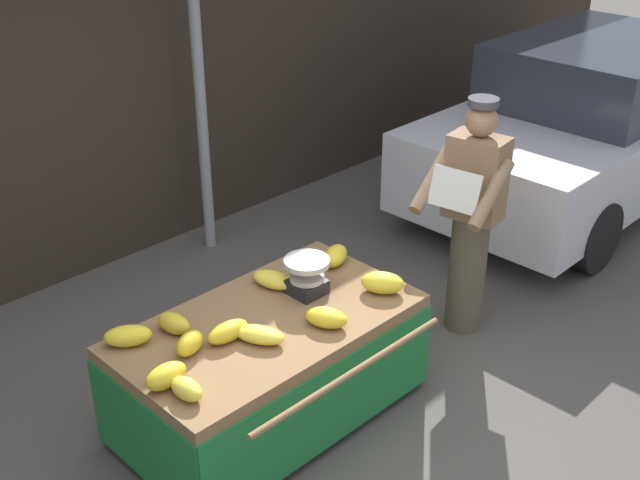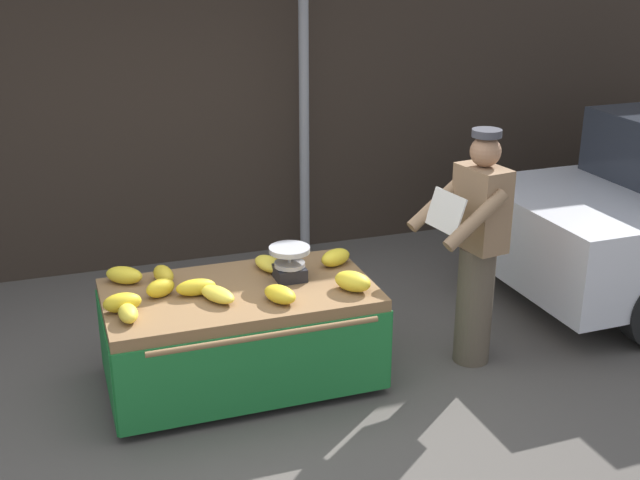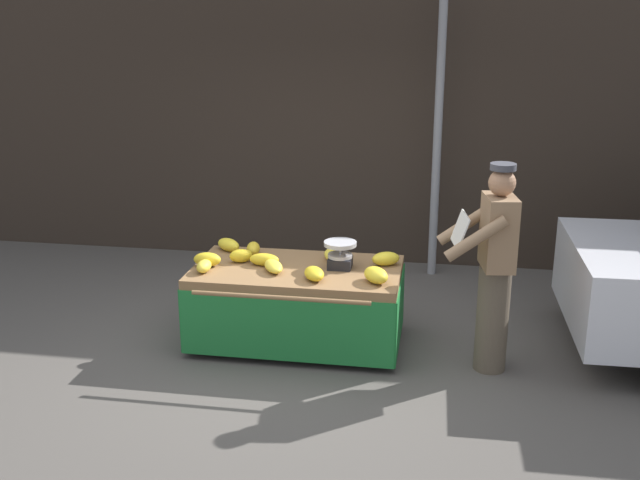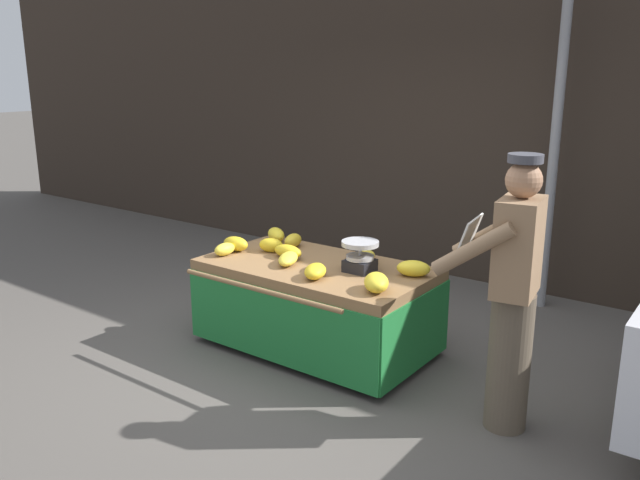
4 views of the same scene
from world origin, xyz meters
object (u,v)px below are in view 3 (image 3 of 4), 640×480
at_px(weighing_scale, 340,255).
at_px(banana_bunch_2, 204,266).
at_px(banana_bunch_9, 314,274).
at_px(banana_bunch_5, 264,260).
at_px(banana_bunch_10, 333,255).
at_px(banana_bunch_3, 207,259).
at_px(banana_bunch_1, 253,249).
at_px(vendor_person, 494,268).
at_px(banana_cart, 297,288).
at_px(banana_bunch_4, 386,259).
at_px(banana_bunch_0, 241,256).
at_px(banana_bunch_8, 274,266).
at_px(banana_bunch_6, 376,275).
at_px(banana_bunch_7, 229,245).
at_px(street_pole, 438,136).

bearing_deg(weighing_scale, banana_bunch_2, -165.24).
bearing_deg(banana_bunch_9, banana_bunch_5, 149.81).
xyz_separation_m(banana_bunch_2, banana_bunch_10, (1.03, 0.50, -0.00)).
xyz_separation_m(weighing_scale, banana_bunch_3, (-1.14, -0.15, -0.06)).
distance_m(banana_bunch_1, banana_bunch_10, 0.73).
bearing_deg(vendor_person, banana_bunch_1, 166.24).
distance_m(banana_cart, banana_bunch_2, 0.83).
relative_size(weighing_scale, banana_bunch_4, 1.14).
relative_size(banana_cart, banana_bunch_0, 8.93).
height_order(banana_cart, banana_bunch_8, banana_bunch_8).
xyz_separation_m(banana_bunch_3, banana_bunch_9, (0.97, -0.19, -0.01)).
height_order(banana_bunch_6, banana_bunch_7, banana_bunch_6).
distance_m(banana_bunch_8, banana_bunch_10, 0.60).
bearing_deg(banana_bunch_8, banana_bunch_4, 18.94).
bearing_deg(banana_cart, banana_bunch_2, -162.31).
height_order(banana_cart, banana_bunch_0, banana_bunch_0).
distance_m(banana_bunch_10, vendor_person, 1.45).
bearing_deg(street_pole, banana_bunch_6, -100.23).
distance_m(banana_bunch_8, banana_bunch_9, 0.40).
bearing_deg(vendor_person, street_pole, 102.70).
bearing_deg(banana_bunch_5, banana_bunch_0, 166.84).
bearing_deg(banana_bunch_4, banana_bunch_10, 171.57).
distance_m(street_pole, banana_bunch_4, 2.06).
bearing_deg(banana_cart, weighing_scale, 8.56).
relative_size(banana_bunch_9, vendor_person, 0.15).
bearing_deg(banana_bunch_7, banana_bunch_6, -23.44).
bearing_deg(banana_bunch_4, banana_bunch_9, -139.68).
height_order(banana_cart, banana_bunch_1, banana_bunch_1).
bearing_deg(banana_bunch_8, banana_cart, 36.49).
xyz_separation_m(banana_bunch_0, banana_bunch_5, (0.22, -0.05, -0.01)).
bearing_deg(banana_bunch_5, weighing_scale, 4.28).
relative_size(banana_bunch_4, banana_bunch_5, 0.94).
bearing_deg(banana_bunch_7, street_pole, 42.74).
bearing_deg(banana_bunch_7, banana_bunch_1, -16.78).
xyz_separation_m(banana_cart, banana_bunch_2, (-0.75, -0.24, 0.24)).
relative_size(banana_bunch_1, banana_bunch_7, 0.83).
xyz_separation_m(banana_bunch_4, vendor_person, (0.89, -0.42, 0.11)).
xyz_separation_m(banana_bunch_10, vendor_person, (1.36, -0.49, 0.12)).
relative_size(weighing_scale, vendor_person, 0.16).
height_order(street_pole, weighing_scale, street_pole).
bearing_deg(weighing_scale, banana_bunch_6, -42.78).
height_order(weighing_scale, banana_bunch_7, weighing_scale).
bearing_deg(banana_bunch_1, banana_cart, -31.53).
height_order(banana_bunch_4, banana_bunch_9, banana_bunch_4).
bearing_deg(banana_bunch_2, street_pole, 50.67).
height_order(banana_bunch_5, banana_bunch_6, banana_bunch_6).
height_order(banana_bunch_2, banana_bunch_3, banana_bunch_3).
relative_size(street_pole, banana_bunch_0, 15.31).
bearing_deg(weighing_scale, banana_bunch_4, 19.17).
relative_size(banana_bunch_4, banana_bunch_9, 0.98).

